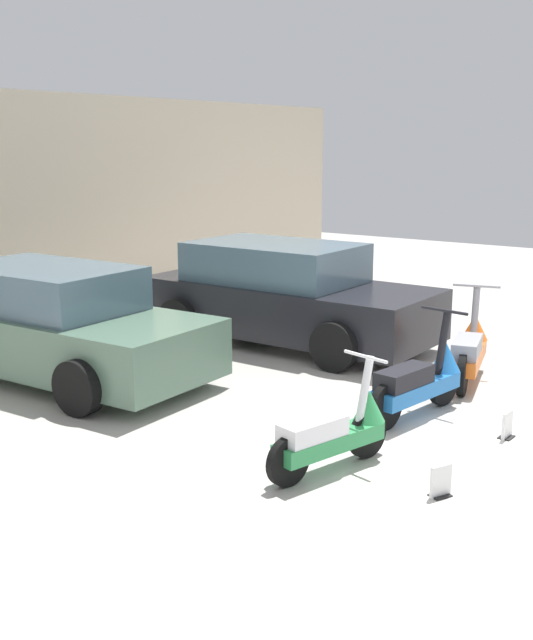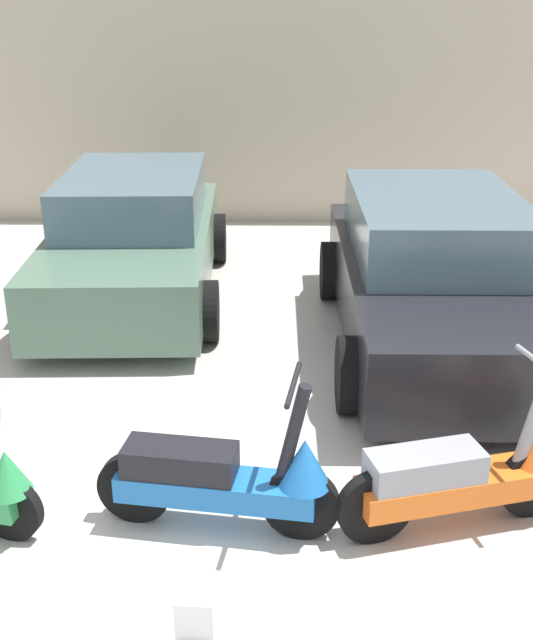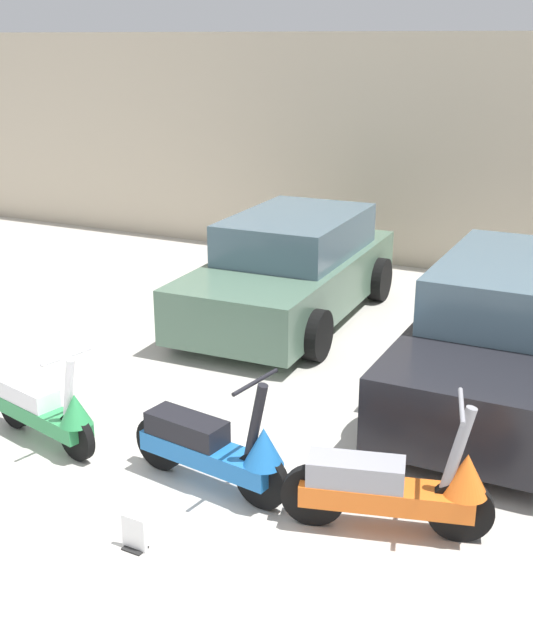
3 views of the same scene
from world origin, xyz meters
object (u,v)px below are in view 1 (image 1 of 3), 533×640
object	(u,v)px
scooter_front_right	(420,380)
car_rear_left	(55,325)
scooter_front_center	(470,349)
placard_near_left_scooter	(441,483)
scooter_front_left	(335,432)
car_rear_center	(286,295)
placard_near_right_scooter	(507,426)

from	to	relation	value
scooter_front_right	car_rear_left	world-z (taller)	car_rear_left
scooter_front_center	scooter_front_right	bearing A→B (deg)	167.01
scooter_front_center	placard_near_left_scooter	distance (m)	3.31
scooter_front_left	scooter_front_right	size ratio (longest dim) A/B	0.89
car_rear_center	placard_near_right_scooter	xyz separation A→B (m)	(-1.86, -3.80, -0.54)
car_rear_left	placard_near_right_scooter	xyz separation A→B (m)	(1.11, -5.06, -0.51)
placard_near_right_scooter	scooter_front_left	bearing A→B (deg)	149.07
scooter_front_right	placard_near_left_scooter	bearing A→B (deg)	-141.49
scooter_front_left	car_rear_center	size ratio (longest dim) A/B	0.33
scooter_front_left	car_rear_center	world-z (taller)	car_rear_center
scooter_front_left	car_rear_center	bearing A→B (deg)	53.71
scooter_front_center	car_rear_left	size ratio (longest dim) A/B	0.38
car_rear_center	placard_near_left_scooter	distance (m)	5.15
car_rear_center	scooter_front_right	bearing A→B (deg)	-31.67
scooter_front_right	car_rear_center	size ratio (longest dim) A/B	0.37
placard_near_left_scooter	placard_near_right_scooter	bearing A→B (deg)	0.43
scooter_front_left	car_rear_left	xyz separation A→B (m)	(0.47, 4.11, 0.29)
car_rear_left	scooter_front_right	bearing A→B (deg)	14.78
scooter_front_center	placard_near_left_scooter	xyz separation A→B (m)	(-3.14, -1.02, -0.27)
placard_near_left_scooter	placard_near_right_scooter	world-z (taller)	same
car_rear_center	placard_near_left_scooter	world-z (taller)	car_rear_center
scooter_front_left	scooter_front_center	distance (m)	3.16
car_rear_center	placard_near_right_scooter	size ratio (longest dim) A/B	15.56
scooter_front_center	car_rear_center	xyz separation A→B (m)	(0.29, 2.79, 0.28)
placard_near_left_scooter	car_rear_left	bearing A→B (deg)	84.96
car_rear_left	scooter_front_center	bearing A→B (deg)	31.75
scooter_front_right	placard_near_left_scooter	distance (m)	1.95
scooter_front_right	placard_near_left_scooter	world-z (taller)	scooter_front_right
scooter_front_left	placard_near_right_scooter	xyz separation A→B (m)	(1.58, -0.95, -0.22)
car_rear_center	placard_near_right_scooter	world-z (taller)	car_rear_center
placard_near_left_scooter	placard_near_right_scooter	size ratio (longest dim) A/B	1.00
scooter_front_right	car_rear_left	size ratio (longest dim) A/B	0.38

